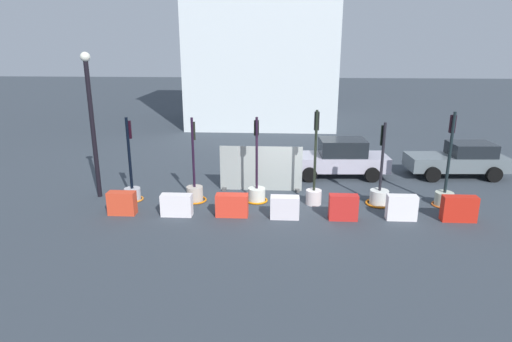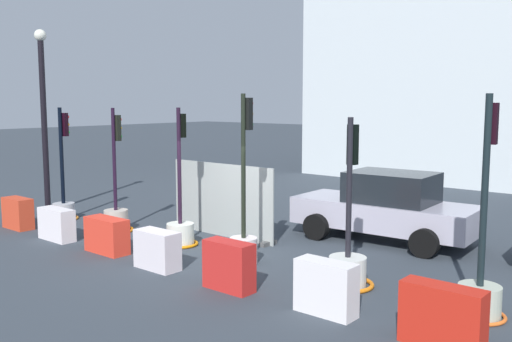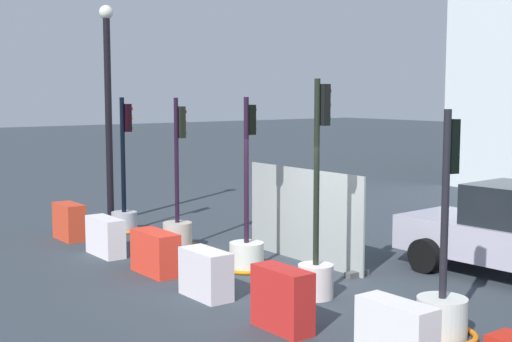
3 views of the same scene
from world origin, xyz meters
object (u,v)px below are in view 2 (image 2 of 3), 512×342
object	(u,v)px
construction_barrier_2	(107,235)
construction_barrier_1	(57,224)
traffic_light_5	(481,281)
construction_barrier_0	(18,213)
construction_barrier_3	(157,250)
construction_barrier_4	(229,266)
street_lamp_post	(43,107)
construction_barrier_6	(442,317)
traffic_light_1	(116,213)
construction_barrier_5	(326,288)
car_silver_hatchback	(386,207)
traffic_light_3	(244,230)
traffic_light_0	(64,200)
traffic_light_2	(180,225)
traffic_light_4	(348,261)

from	to	relation	value
construction_barrier_2	construction_barrier_1	bearing A→B (deg)	-177.22
traffic_light_5	construction_barrier_0	distance (m)	11.89
construction_barrier_1	construction_barrier_3	world-z (taller)	construction_barrier_3
construction_barrier_1	construction_barrier_4	size ratio (longest dim) A/B	1.11
construction_barrier_3	street_lamp_post	distance (m)	8.10
traffic_light_5	construction_barrier_2	distance (m)	7.99
construction_barrier_3	street_lamp_post	xyz separation A→B (m)	(-7.37, 1.79, 2.84)
traffic_light_5	construction_barrier_6	size ratio (longest dim) A/B	3.07
traffic_light_1	construction_barrier_0	world-z (taller)	traffic_light_1
construction_barrier_6	construction_barrier_5	bearing A→B (deg)	179.57
car_silver_hatchback	construction_barrier_1	bearing A→B (deg)	-140.40
construction_barrier_1	construction_barrier_3	size ratio (longest dim) A/B	1.09
traffic_light_3	construction_barrier_3	size ratio (longest dim) A/B	3.59
traffic_light_0	construction_barrier_5	world-z (taller)	traffic_light_0
construction_barrier_4	traffic_light_1	bearing A→B (deg)	164.36
traffic_light_5	construction_barrier_4	world-z (taller)	traffic_light_5
construction_barrier_3	traffic_light_1	bearing A→B (deg)	156.32
construction_barrier_4	construction_barrier_5	distance (m)	2.02
construction_barrier_4	construction_barrier_5	size ratio (longest dim) A/B	0.97
traffic_light_1	traffic_light_5	distance (m)	9.46
street_lamp_post	traffic_light_3	bearing A→B (deg)	-2.30
traffic_light_2	street_lamp_post	size ratio (longest dim) A/B	0.59
traffic_light_4	construction_barrier_1	xyz separation A→B (m)	(-7.39, -1.58, -0.08)
traffic_light_5	construction_barrier_6	distance (m)	1.49
construction_barrier_1	car_silver_hatchback	distance (m)	8.18
construction_barrier_5	car_silver_hatchback	size ratio (longest dim) A/B	0.22
construction_barrier_1	traffic_light_2	bearing A→B (deg)	30.84
traffic_light_3	construction_barrier_6	distance (m)	5.06
traffic_light_2	traffic_light_3	distance (m)	2.20
construction_barrier_5	street_lamp_post	world-z (taller)	street_lamp_post
traffic_light_2	car_silver_hatchback	world-z (taller)	traffic_light_2
construction_barrier_4	traffic_light_4	bearing A→B (deg)	45.49
construction_barrier_2	construction_barrier_4	distance (m)	3.88
traffic_light_4	car_silver_hatchback	bearing A→B (deg)	106.80
construction_barrier_2	construction_barrier_4	xyz separation A→B (m)	(3.88, -0.10, 0.05)
traffic_light_1	construction_barrier_6	xyz separation A→B (m)	(9.44, -1.42, -0.04)
traffic_light_1	construction_barrier_0	xyz separation A→B (m)	(-2.32, -1.51, -0.07)
construction_barrier_3	construction_barrier_6	bearing A→B (deg)	1.00
construction_barrier_2	construction_barrier_5	size ratio (longest dim) A/B	1.11
construction_barrier_3	construction_barrier_6	size ratio (longest dim) A/B	0.86
construction_barrier_0	construction_barrier_2	world-z (taller)	construction_barrier_0
traffic_light_1	construction_barrier_3	bearing A→B (deg)	-23.68
construction_barrier_5	construction_barrier_0	bearing A→B (deg)	-179.38
construction_barrier_1	construction_barrier_5	xyz separation A→B (m)	(7.85, 0.13, 0.04)
construction_barrier_5	traffic_light_1	bearing A→B (deg)	169.40
traffic_light_3	traffic_light_4	bearing A→B (deg)	2.70
traffic_light_2	construction_barrier_0	distance (m)	4.99
construction_barrier_4	construction_barrier_2	bearing A→B (deg)	178.53
car_silver_hatchback	construction_barrier_0	bearing A→B (deg)	-147.93
street_lamp_post	traffic_light_4	bearing A→B (deg)	-1.17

